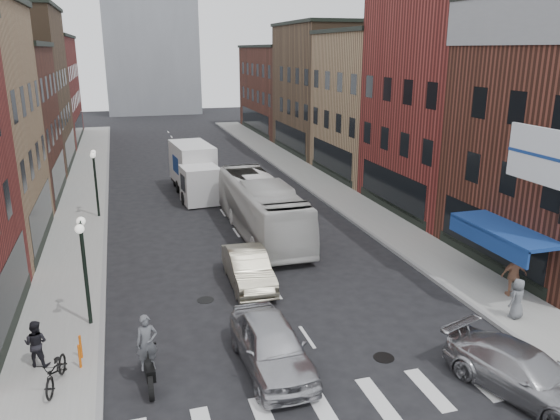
% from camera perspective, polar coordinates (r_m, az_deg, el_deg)
% --- Properties ---
extents(ground, '(160.00, 160.00, 0.00)m').
position_cam_1_polar(ground, '(19.14, 3.86, -14.53)').
color(ground, black).
rests_on(ground, ground).
extents(sidewalk_left, '(3.00, 74.00, 0.15)m').
position_cam_1_polar(sidewalk_left, '(38.69, -19.87, 0.85)').
color(sidewalk_left, gray).
rests_on(sidewalk_left, ground).
extents(sidewalk_right, '(3.00, 74.00, 0.15)m').
position_cam_1_polar(sidewalk_right, '(41.17, 4.40, 2.70)').
color(sidewalk_right, gray).
rests_on(sidewalk_right, ground).
extents(curb_left, '(0.20, 74.00, 0.16)m').
position_cam_1_polar(curb_left, '(38.63, -17.65, 0.92)').
color(curb_left, gray).
rests_on(curb_left, ground).
extents(curb_right, '(0.20, 74.00, 0.16)m').
position_cam_1_polar(curb_right, '(40.69, 2.42, 2.46)').
color(curb_right, gray).
rests_on(curb_right, ground).
extents(crosswalk_stripes, '(12.00, 2.20, 0.01)m').
position_cam_1_polar(crosswalk_stripes, '(16.83, 7.60, -19.50)').
color(crosswalk_stripes, silver).
rests_on(crosswalk_stripes, ground).
extents(bldg_left_far_b, '(10.30, 16.20, 11.30)m').
position_cam_1_polar(bldg_left_far_b, '(65.12, -25.05, 11.29)').
color(bldg_left_far_b, maroon).
rests_on(bldg_left_far_b, ground).
extents(bldg_right_mid_a, '(10.30, 10.20, 14.30)m').
position_cam_1_polar(bldg_right_mid_a, '(36.08, 19.23, 11.31)').
color(bldg_right_mid_a, maroon).
rests_on(bldg_right_mid_a, ground).
extents(bldg_right_mid_b, '(10.30, 10.20, 11.30)m').
position_cam_1_polar(bldg_right_mid_b, '(44.71, 11.57, 10.77)').
color(bldg_right_mid_b, '#A07B58').
rests_on(bldg_right_mid_b, ground).
extents(bldg_right_far_a, '(10.30, 12.20, 12.30)m').
position_cam_1_polar(bldg_right_far_a, '(54.60, 6.13, 12.51)').
color(bldg_right_far_a, '#493524').
rests_on(bldg_right_far_a, ground).
extents(bldg_right_far_b, '(10.30, 16.20, 10.30)m').
position_cam_1_polar(bldg_right_far_b, '(67.79, 1.48, 12.51)').
color(bldg_right_far_b, '#462319').
rests_on(bldg_right_far_b, ground).
extents(awning_blue, '(1.80, 5.00, 0.78)m').
position_cam_1_polar(awning_blue, '(24.26, 22.04, -2.09)').
color(awning_blue, navy).
rests_on(awning_blue, ground).
extents(billboard_sign, '(1.52, 3.00, 3.70)m').
position_cam_1_polar(billboard_sign, '(21.74, 25.54, 5.03)').
color(billboard_sign, black).
rests_on(billboard_sign, ground).
extents(streetlamp_near, '(0.32, 1.22, 4.11)m').
position_cam_1_polar(streetlamp_near, '(20.60, -19.87, -4.23)').
color(streetlamp_near, black).
rests_on(streetlamp_near, ground).
extents(streetlamp_far, '(0.32, 1.22, 4.11)m').
position_cam_1_polar(streetlamp_far, '(34.09, -18.80, 3.86)').
color(streetlamp_far, black).
rests_on(streetlamp_far, ground).
extents(bike_rack, '(0.08, 0.68, 0.80)m').
position_cam_1_polar(bike_rack, '(19.14, -20.16, -13.70)').
color(bike_rack, '#D8590C').
rests_on(bike_rack, sidewalk_left).
extents(box_truck, '(2.84, 8.02, 3.42)m').
position_cam_1_polar(box_truck, '(38.55, -8.91, 4.06)').
color(box_truck, silver).
rests_on(box_truck, ground).
extents(motorcycle_rider, '(0.67, 2.30, 2.34)m').
position_cam_1_polar(motorcycle_rider, '(17.37, -13.66, -14.31)').
color(motorcycle_rider, black).
rests_on(motorcycle_rider, ground).
extents(transit_bus, '(2.71, 11.09, 3.08)m').
position_cam_1_polar(transit_bus, '(29.81, -1.96, 0.29)').
color(transit_bus, silver).
rests_on(transit_bus, ground).
extents(sedan_left_near, '(2.07, 4.90, 1.65)m').
position_cam_1_polar(sedan_left_near, '(17.84, -0.90, -13.91)').
color(sedan_left_near, '#B0B0B5').
rests_on(sedan_left_near, ground).
extents(sedan_left_far, '(1.76, 4.70, 1.53)m').
position_cam_1_polar(sedan_left_far, '(23.70, -3.34, -6.08)').
color(sedan_left_far, '#AAA38A').
rests_on(sedan_left_far, ground).
extents(curb_car, '(3.40, 5.24, 1.41)m').
position_cam_1_polar(curb_car, '(18.21, 24.06, -15.26)').
color(curb_car, '#A6A6AB').
rests_on(curb_car, ground).
extents(parked_bicycle, '(1.01, 2.03, 1.02)m').
position_cam_1_polar(parked_bicycle, '(18.18, -22.36, -15.27)').
color(parked_bicycle, black).
rests_on(parked_bicycle, sidewalk_left).
extents(ped_left_solo, '(0.85, 0.66, 1.54)m').
position_cam_1_polar(ped_left_solo, '(19.34, -24.14, -12.60)').
color(ped_left_solo, black).
rests_on(ped_left_solo, sidewalk_left).
extents(ped_right_b, '(1.14, 0.73, 1.79)m').
position_cam_1_polar(ped_right_b, '(24.20, 23.25, -6.27)').
color(ped_right_b, '#9C6A4F').
rests_on(ped_right_b, sidewalk_right).
extents(ped_right_c, '(0.88, 0.72, 1.55)m').
position_cam_1_polar(ped_right_c, '(22.39, 23.56, -8.48)').
color(ped_right_c, slate).
rests_on(ped_right_c, sidewalk_right).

